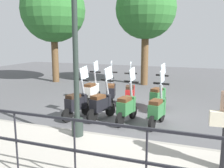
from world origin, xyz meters
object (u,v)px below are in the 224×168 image
at_px(scooter_near_3, 77,103).
at_px(scooter_far_1, 130,93).
at_px(scooter_far_0, 158,96).
at_px(scooter_far_3, 92,91).
at_px(scooter_near_2, 101,104).
at_px(tree_large, 53,10).
at_px(scooter_far_2, 111,91).
at_px(scooter_near_1, 127,106).
at_px(lamp_post_near, 75,46).
at_px(tree_distant, 146,9).
at_px(scooter_near_0, 157,109).

xyz_separation_m(scooter_near_3, scooter_far_1, (1.83, -1.10, 0.00)).
bearing_deg(scooter_far_0, scooter_far_3, 103.54).
distance_m(scooter_near_2, scooter_far_3, 1.89).
relative_size(tree_large, scooter_far_2, 3.58).
height_order(tree_large, scooter_near_1, tree_large).
bearing_deg(tree_large, lamp_post_near, -144.04).
height_order(tree_distant, scooter_near_3, tree_distant).
relative_size(scooter_near_2, scooter_far_0, 1.00).
bearing_deg(lamp_post_near, scooter_near_0, -42.60).
bearing_deg(scooter_near_2, scooter_far_2, 28.75).
bearing_deg(scooter_far_1, scooter_near_3, 136.08).
xyz_separation_m(lamp_post_near, tree_large, (6.83, 4.96, 1.61)).
height_order(lamp_post_near, scooter_far_3, lamp_post_near).
xyz_separation_m(lamp_post_near, scooter_near_3, (1.50, 0.81, -1.70)).
relative_size(scooter_near_0, scooter_far_2, 1.00).
height_order(lamp_post_near, scooter_far_1, lamp_post_near).
distance_m(tree_large, scooter_far_2, 6.59).
bearing_deg(scooter_near_3, scooter_far_1, -15.72).
xyz_separation_m(tree_distant, scooter_near_0, (-5.95, -1.72, -3.27)).
height_order(tree_large, scooter_far_0, tree_large).
height_order(scooter_near_3, scooter_far_1, same).
height_order(tree_distant, scooter_far_1, tree_distant).
relative_size(tree_large, scooter_far_1, 3.58).
bearing_deg(scooter_far_1, scooter_far_2, 72.51).
distance_m(scooter_near_3, scooter_far_0, 2.71).
bearing_deg(lamp_post_near, scooter_near_3, 28.33).
relative_size(scooter_near_1, scooter_far_3, 1.00).
distance_m(scooter_near_3, scooter_far_1, 2.13).
distance_m(lamp_post_near, scooter_far_0, 3.87).
bearing_deg(scooter_far_2, scooter_far_0, -111.74).
distance_m(scooter_near_0, scooter_near_1, 0.85).
distance_m(tree_large, scooter_near_1, 8.34).
xyz_separation_m(tree_distant, scooter_near_3, (-6.12, 0.62, -3.27)).
bearing_deg(scooter_near_0, scooter_far_2, 57.10).
bearing_deg(scooter_near_3, tree_distant, 9.47).
bearing_deg(scooter_far_1, scooter_far_0, -108.37).
xyz_separation_m(lamp_post_near, scooter_far_0, (3.23, -1.28, -1.70)).
distance_m(scooter_far_1, scooter_far_2, 0.73).
xyz_separation_m(scooter_near_2, scooter_far_3, (1.58, 1.03, 0.00)).
distance_m(tree_large, scooter_near_2, 7.83).
xyz_separation_m(scooter_far_0, scooter_far_2, (0.15, 1.72, 0.00)).
bearing_deg(scooter_far_1, scooter_near_2, 153.89).
bearing_deg(scooter_far_3, scooter_far_0, -86.99).
height_order(tree_large, scooter_far_1, tree_large).
bearing_deg(scooter_near_2, tree_distant, 18.41).
height_order(scooter_near_3, scooter_far_0, same).
bearing_deg(scooter_far_0, tree_distant, 32.52).
xyz_separation_m(scooter_far_1, scooter_far_2, (0.06, 0.73, 0.00)).
relative_size(scooter_near_2, scooter_far_3, 1.00).
height_order(tree_large, scooter_near_0, tree_large).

